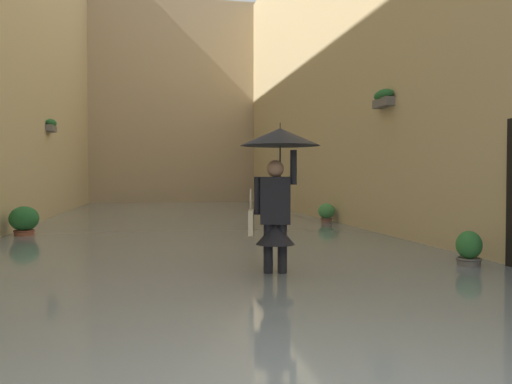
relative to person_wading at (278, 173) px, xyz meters
name	(u,v)px	position (x,y,z in m)	size (l,w,h in m)	color
ground_plane	(189,230)	(0.67, -7.51, -1.45)	(60.00, 60.00, 0.00)	slate
flood_water	(188,226)	(0.67, -7.51, -1.37)	(8.71, 29.73, 0.17)	slate
building_facade_left	(363,50)	(-4.18, -7.50, 3.48)	(2.04, 27.73, 9.88)	tan
building_facade_far	(172,104)	(0.67, -20.27, 3.56)	(11.51, 1.80, 10.03)	tan
person_wading	(278,173)	(0.00, 0.00, 0.00)	(1.02, 1.02, 2.09)	#2D2319
potted_plant_near_left	(327,214)	(-3.01, -7.09, -1.05)	(0.46, 0.46, 0.69)	brown
potted_plant_far_left	(469,254)	(-2.74, -0.07, -1.11)	(0.35, 0.35, 0.66)	#66605B
potted_plant_near_right	(24,222)	(4.24, -5.22, -1.01)	(0.60, 0.60, 0.79)	brown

